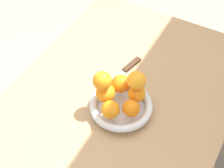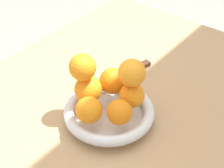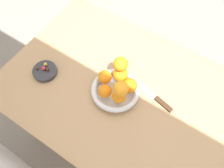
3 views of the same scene
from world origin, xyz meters
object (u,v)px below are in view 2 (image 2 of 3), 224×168
Objects in this scene: orange_3 at (113,81)px; knife at (121,77)px; orange_1 at (120,112)px; orange_5 at (132,73)px; fruit_bowl at (109,113)px; orange_4 at (88,89)px; orange_6 at (83,67)px; orange_0 at (89,110)px; dining_table at (105,134)px; orange_2 at (132,95)px.

orange_3 is 0.13m from knife.
knife is (-0.17, -0.13, -0.06)m from orange_1.
fruit_bowl is at bearing -37.05° from orange_5.
knife is (-0.16, -0.02, -0.07)m from orange_4.
orange_6 reaches higher than orange_5.
knife is (-0.21, -0.07, -0.07)m from orange_0.
orange_3 is at bearing -133.94° from orange_1.
orange_0 reaches higher than dining_table.
dining_table is 0.18m from orange_0.
orange_5 is at bearing 142.95° from fruit_bowl.
orange_1 is 0.87× the size of orange_4.
orange_5 is (0.01, 0.06, 0.06)m from orange_3.
dining_table is 0.17m from orange_2.
orange_3 is 0.10m from orange_6.
orange_5 is (-0.06, -0.02, 0.06)m from orange_1.
orange_4 is at bearing -58.59° from orange_5.
fruit_bowl is at bearing -115.14° from orange_1.
orange_1 is 0.10m from orange_4.
orange_2 is at bearing 119.63° from orange_6.
orange_0 is 0.11m from orange_2.
orange_3 is at bearing -169.63° from orange_0.
orange_5 is at bearing 122.19° from orange_6.
orange_4 is 1.06× the size of orange_6.
orange_6 reaches higher than orange_2.
orange_4 is at bearing 130.27° from orange_6.
orange_6 is at bearing -49.73° from orange_4.
orange_5 reaches higher than dining_table.
orange_0 is at bearing 50.88° from orange_6.
orange_1 is 0.13m from orange_6.
orange_6 reaches higher than fruit_bowl.
dining_table is 17.52× the size of orange_6.
dining_table is 17.29× the size of orange_5.
orange_0 is 0.24× the size of knife.
orange_1 is (-0.04, 0.06, -0.00)m from orange_0.
orange_4 is at bearing -39.18° from dining_table.
fruit_bowl is at bearing 28.86° from orange_3.
orange_3 is (-0.11, -0.02, 0.00)m from orange_0.
orange_3 is (-0.03, 0.00, 0.16)m from dining_table.
orange_2 is (-0.06, -0.01, 0.00)m from orange_1.
orange_2 is at bearing -169.73° from orange_1.
orange_3 is 1.03× the size of orange_5.
orange_5 is at bearing 121.41° from orange_4.
knife is at bearing -171.88° from orange_4.
fruit_bowl is 0.13m from orange_6.
orange_3 is at bearing 156.76° from orange_4.
fruit_bowl is at bearing 172.86° from orange_0.
orange_6 is at bearing -129.12° from orange_0.
fruit_bowl is 0.12m from orange_5.
orange_1 is 0.09m from orange_5.
orange_3 is at bearing 153.47° from orange_6.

